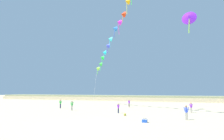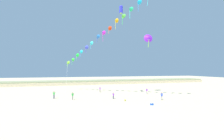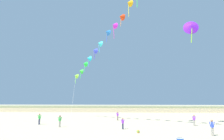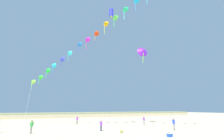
{
  "view_description": "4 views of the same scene",
  "coord_description": "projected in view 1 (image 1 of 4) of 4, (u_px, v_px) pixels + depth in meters",
  "views": [
    {
      "loc": [
        9.55,
        -19.3,
        3.57
      ],
      "look_at": [
        -0.44,
        9.5,
        6.67
      ],
      "focal_mm": 32.0,
      "sensor_mm": 36.0,
      "label": 1
    },
    {
      "loc": [
        -9.16,
        -22.23,
        6.73
      ],
      "look_at": [
        -0.28,
        10.7,
        6.69
      ],
      "focal_mm": 24.0,
      "sensor_mm": 36.0,
      "label": 2
    },
    {
      "loc": [
        0.36,
        -16.64,
        4.06
      ],
      "look_at": [
        -1.25,
        9.43,
        7.83
      ],
      "focal_mm": 32.0,
      "sensor_mm": 36.0,
      "label": 3
    },
    {
      "loc": [
        -8.22,
        -10.65,
        3.11
      ],
      "look_at": [
        1.1,
        9.32,
        8.83
      ],
      "focal_mm": 24.0,
      "sensor_mm": 36.0,
      "label": 4
    }
  ],
  "objects": [
    {
      "name": "kite_banner_string",
      "position": [
        123.0,
        13.0,
        36.0
      ],
      "size": [
        22.4,
        26.89,
        26.56
      ],
      "color": "#86E033"
    },
    {
      "name": "person_far_left",
      "position": [
        60.0,
        103.0,
        39.47
      ],
      "size": [
        0.6,
        0.23,
        1.72
      ],
      "color": "#282D4C",
      "rests_on": "ground"
    },
    {
      "name": "person_far_center",
      "position": [
        186.0,
        111.0,
        24.06
      ],
      "size": [
        0.62,
        0.24,
        1.76
      ],
      "color": "gray",
      "rests_on": "ground"
    },
    {
      "name": "ground_plane",
      "position": [
        86.0,
        124.0,
        20.9
      ],
      "size": [
        240.0,
        240.0,
        0.0
      ],
      "primitive_type": "plane",
      "color": "beige"
    },
    {
      "name": "large_kite_low_lead",
      "position": [
        189.0,
        17.0,
        32.51
      ],
      "size": [
        2.59,
        1.78,
        3.92
      ],
      "color": "#7D21E6"
    },
    {
      "name": "beach_ball",
      "position": [
        125.0,
        115.0,
        27.93
      ],
      "size": [
        0.36,
        0.36,
        0.36
      ],
      "color": "orange",
      "rests_on": "ground"
    },
    {
      "name": "person_far_right",
      "position": [
        72.0,
        105.0,
        35.5
      ],
      "size": [
        0.55,
        0.36,
        1.68
      ],
      "color": "gray",
      "rests_on": "ground"
    },
    {
      "name": "person_near_right",
      "position": [
        129.0,
        103.0,
        41.98
      ],
      "size": [
        0.56,
        0.24,
        1.62
      ],
      "color": "#726656",
      "rests_on": "ground"
    },
    {
      "name": "dune_ridge",
      "position": [
        152.0,
        98.0,
        67.55
      ],
      "size": [
        120.0,
        10.75,
        1.74
      ],
      "color": "#BFAE8B",
      "rests_on": "ground"
    },
    {
      "name": "person_mid_center",
      "position": [
        118.0,
        108.0,
        31.25
      ],
      "size": [
        0.51,
        0.28,
        1.5
      ],
      "color": "#282D4C",
      "rests_on": "ground"
    },
    {
      "name": "person_near_left",
      "position": [
        191.0,
        107.0,
        31.73
      ],
      "size": [
        0.57,
        0.24,
        1.64
      ],
      "color": "gray",
      "rests_on": "ground"
    },
    {
      "name": "beach_cooler",
      "position": [
        145.0,
        121.0,
        22.16
      ],
      "size": [
        0.58,
        0.41,
        0.46
      ],
      "color": "blue",
      "rests_on": "ground"
    }
  ]
}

